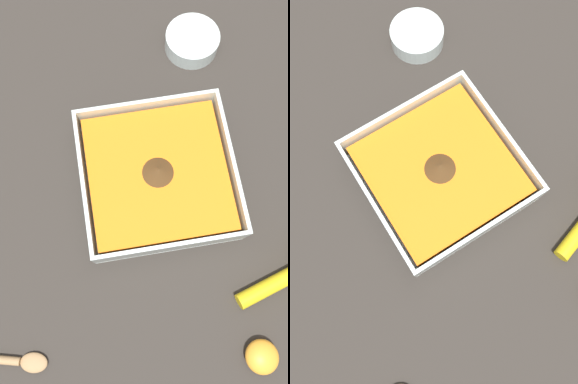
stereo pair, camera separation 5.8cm
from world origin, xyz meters
TOP-DOWN VIEW (x-y plane):
  - ground_plane at (0.00, 0.00)m, footprint 4.00×4.00m
  - square_dish at (-0.02, 0.01)m, footprint 0.23×0.23m
  - spice_bowl at (0.22, -0.09)m, footprint 0.10×0.10m

SIDE VIEW (x-z plane):
  - ground_plane at x=0.00m, z-range 0.00..0.00m
  - spice_bowl at x=0.22m, z-range 0.00..0.03m
  - square_dish at x=-0.02m, z-range -0.01..0.06m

